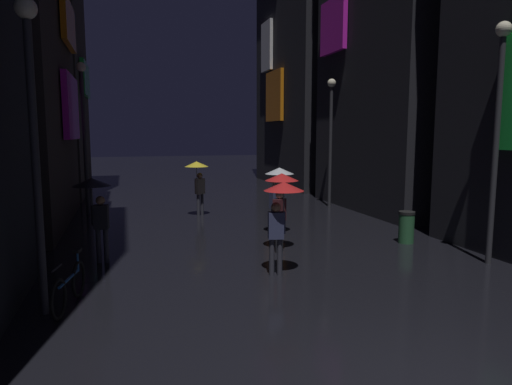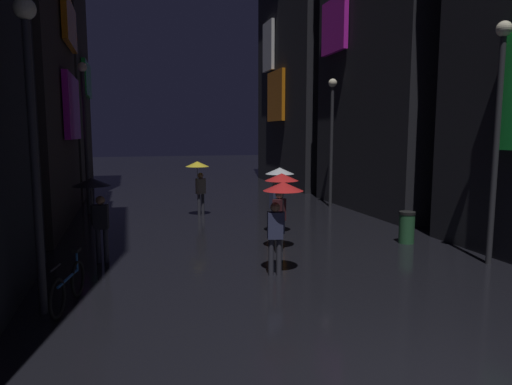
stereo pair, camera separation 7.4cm
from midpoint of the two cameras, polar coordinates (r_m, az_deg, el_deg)
name	(u,v)px [view 2 (the right image)]	position (r m, az deg, el deg)	size (l,w,h in m)	color
building_left_far	(39,20)	(26.70, -25.41, 18.88)	(4.25, 7.13, 17.60)	#33302D
building_right_far	(310,11)	(29.81, 6.88, 21.63)	(4.25, 8.96, 21.04)	black
pedestrian_midstreet_left_yellow	(198,173)	(17.62, -7.09, 2.43)	(0.90, 0.90, 2.12)	#2D2D38
pedestrian_foreground_right_clear	(278,182)	(14.29, 2.97, 1.32)	(0.90, 0.90, 2.12)	black
pedestrian_near_crossing_red	(281,202)	(10.15, 3.29, -1.21)	(0.90, 0.90, 2.12)	#2D2D38
pedestrian_midstreet_centre_red	(281,190)	(12.25, 3.30, 0.29)	(0.90, 0.90, 2.12)	black
pedestrian_far_right_black	(95,196)	(11.74, -19.35, -0.44)	(0.90, 0.90, 2.12)	#2D2D38
bicycle_parked_at_storefront	(68,286)	(9.24, -22.18, -10.79)	(0.44, 1.79, 0.96)	black
streetlamp_left_near	(32,122)	(8.65, -26.00, 7.98)	(0.36, 0.36, 5.40)	#2D2D33
streetlamp_right_near	(498,117)	(12.33, 28.17, 8.37)	(0.36, 0.36, 5.76)	#2D2D33
streetlamp_left_far	(85,121)	(19.00, -20.50, 8.33)	(0.36, 0.36, 5.87)	#2D2D33
streetlamp_right_far	(332,128)	(19.96, 9.55, 8.01)	(0.36, 0.36, 5.47)	#2D2D33
trash_bin	(407,227)	(14.03, 18.47, -4.14)	(0.46, 0.46, 0.93)	#265933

